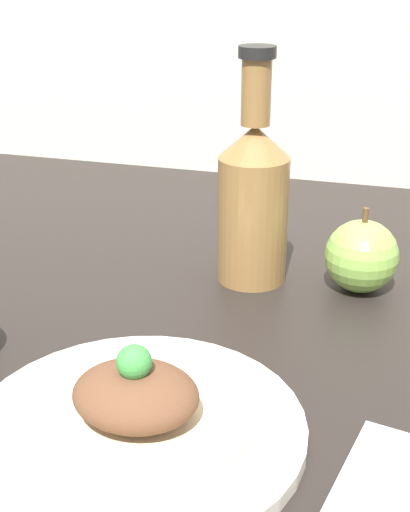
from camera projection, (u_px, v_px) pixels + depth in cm
name	position (u px, v px, depth cm)	size (l,w,h in cm)	color
ground_plane	(271.00, 360.00, 69.42)	(180.00, 110.00, 4.00)	black
plate	(137.00, 427.00, 55.26)	(26.38, 26.38, 1.57)	silver
plated_food	(136.00, 400.00, 54.24)	(17.61, 17.61, 6.77)	beige
cider_bottle	(253.00, 197.00, 77.86)	(7.82, 7.82, 25.81)	olive
apple	(362.00, 256.00, 77.48)	(8.03, 8.03, 9.57)	#84B74C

